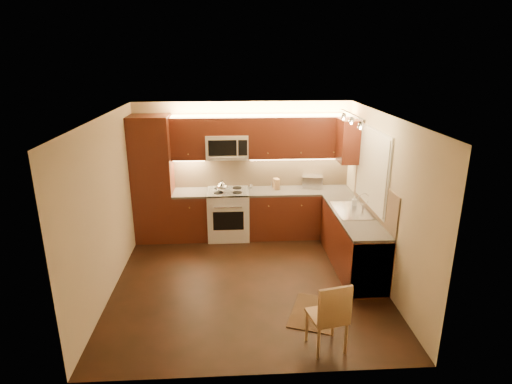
{
  "coord_description": "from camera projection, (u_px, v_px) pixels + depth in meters",
  "views": [
    {
      "loc": [
        -0.23,
        -5.71,
        3.3
      ],
      "look_at": [
        0.15,
        0.55,
        1.25
      ],
      "focal_mm": 29.53,
      "sensor_mm": 36.0,
      "label": 1
    }
  ],
  "objects": [
    {
      "name": "toaster_oven",
      "position": [
        312.0,
        181.0,
        7.97
      ],
      "size": [
        0.42,
        0.34,
        0.23
      ],
      "primitive_type": "cube",
      "rotation": [
        0.0,
        0.0,
        -0.17
      ],
      "color": "silver",
      "rests_on": "counter_back_right"
    },
    {
      "name": "base_cab_back_right",
      "position": [
        299.0,
        213.0,
        7.99
      ],
      "size": [
        1.92,
        0.6,
        0.86
      ],
      "primitive_type": "cube",
      "color": "#4F1C11",
      "rests_on": "floor"
    },
    {
      "name": "backsplash_right",
      "position": [
        374.0,
        196.0,
        6.57
      ],
      "size": [
        0.02,
        2.0,
        0.6
      ],
      "primitive_type": "cube",
      "color": "tan",
      "rests_on": "wall_right"
    },
    {
      "name": "spice_jar_b",
      "position": [
        276.0,
        185.0,
        7.96
      ],
      "size": [
        0.05,
        0.05,
        0.1
      ],
      "primitive_type": "cylinder",
      "rotation": [
        0.0,
        0.0,
        -0.14
      ],
      "color": "brown",
      "rests_on": "counter_back_right"
    },
    {
      "name": "spice_jar_a",
      "position": [
        251.0,
        186.0,
        7.91
      ],
      "size": [
        0.05,
        0.05,
        0.09
      ],
      "primitive_type": "cylinder",
      "rotation": [
        0.0,
        0.0,
        -0.17
      ],
      "color": "silver",
      "rests_on": "counter_back_right"
    },
    {
      "name": "spice_jar_d",
      "position": [
        278.0,
        185.0,
        8.01
      ],
      "size": [
        0.05,
        0.05,
        0.09
      ],
      "primitive_type": "cylinder",
      "rotation": [
        0.0,
        0.0,
        0.04
      ],
      "color": "olive",
      "rests_on": "counter_back_right"
    },
    {
      "name": "microwave",
      "position": [
        227.0,
        146.0,
        7.62
      ],
      "size": [
        0.76,
        0.38,
        0.44
      ],
      "primitive_type": null,
      "color": "silver",
      "rests_on": "wall_back"
    },
    {
      "name": "wall_back",
      "position": [
        243.0,
        168.0,
        7.96
      ],
      "size": [
        4.0,
        0.01,
        2.5
      ],
      "primitive_type": "cube",
      "color": "#C2B08E",
      "rests_on": "ground"
    },
    {
      "name": "counter_right",
      "position": [
        354.0,
        215.0,
        6.66
      ],
      "size": [
        0.6,
        2.0,
        0.04
      ],
      "primitive_type": "cube",
      "color": "#3C3936",
      "rests_on": "base_cab_right"
    },
    {
      "name": "window_frame",
      "position": [
        373.0,
        169.0,
        6.59
      ],
      "size": [
        0.03,
        1.44,
        1.24
      ],
      "primitive_type": "cube",
      "color": "silver",
      "rests_on": "wall_right"
    },
    {
      "name": "upper_cab_right_corner",
      "position": [
        349.0,
        141.0,
        7.3
      ],
      "size": [
        0.35,
        0.5,
        0.75
      ],
      "primitive_type": "cube",
      "color": "#4F1C11",
      "rests_on": "wall_right"
    },
    {
      "name": "upper_cab_bridge",
      "position": [
        227.0,
        126.0,
        7.52
      ],
      "size": [
        0.76,
        0.35,
        0.31
      ],
      "primitive_type": "cube",
      "color": "#4F1C11",
      "rests_on": "wall_back"
    },
    {
      "name": "faucet",
      "position": [
        363.0,
        202.0,
        6.76
      ],
      "size": [
        0.2,
        0.04,
        0.3
      ],
      "primitive_type": null,
      "color": "silver",
      "rests_on": "counter_right"
    },
    {
      "name": "pantry",
      "position": [
        153.0,
        179.0,
        7.61
      ],
      "size": [
        0.7,
        0.6,
        2.3
      ],
      "primitive_type": "cube",
      "color": "#4F1C11",
      "rests_on": "floor"
    },
    {
      "name": "kettle",
      "position": [
        222.0,
        186.0,
        7.61
      ],
      "size": [
        0.22,
        0.22,
        0.23
      ],
      "primitive_type": null,
      "rotation": [
        0.0,
        0.0,
        -0.11
      ],
      "color": "silver",
      "rests_on": "stove"
    },
    {
      "name": "dishwasher",
      "position": [
        365.0,
        261.0,
        6.13
      ],
      "size": [
        0.58,
        0.6,
        0.84
      ],
      "primitive_type": "cube",
      "color": "silver",
      "rests_on": "floor"
    },
    {
      "name": "dining_chair",
      "position": [
        327.0,
        314.0,
        4.85
      ],
      "size": [
        0.47,
        0.47,
        0.9
      ],
      "primitive_type": null,
      "rotation": [
        0.0,
        0.0,
        0.22
      ],
      "color": "olive",
      "rests_on": "floor"
    },
    {
      "name": "wall_right",
      "position": [
        384.0,
        201.0,
        6.18
      ],
      "size": [
        0.01,
        4.0,
        2.5
      ],
      "primitive_type": "cube",
      "color": "#C2B08E",
      "rests_on": "ground"
    },
    {
      "name": "soap_bottle",
      "position": [
        354.0,
        201.0,
        6.98
      ],
      "size": [
        0.09,
        0.09,
        0.18
      ],
      "primitive_type": "imported",
      "rotation": [
        0.0,
        0.0,
        -0.12
      ],
      "color": "#BABABF",
      "rests_on": "counter_right"
    },
    {
      "name": "base_cab_right",
      "position": [
        352.0,
        241.0,
        6.8
      ],
      "size": [
        0.6,
        2.0,
        0.86
      ],
      "primitive_type": "cube",
      "color": "#4F1C11",
      "rests_on": "floor"
    },
    {
      "name": "sink",
      "position": [
        352.0,
        206.0,
        6.77
      ],
      "size": [
        0.52,
        0.86,
        0.15
      ],
      "primitive_type": null,
      "color": "silver",
      "rests_on": "counter_right"
    },
    {
      "name": "counter_back_left",
      "position": [
        190.0,
        193.0,
        7.73
      ],
      "size": [
        0.62,
        0.6,
        0.04
      ],
      "primitive_type": "cube",
      "color": "#3C3936",
      "rests_on": "base_cab_back_left"
    },
    {
      "name": "wall_front",
      "position": [
        256.0,
        272.0,
        4.17
      ],
      "size": [
        4.0,
        0.01,
        2.5
      ],
      "primitive_type": "cube",
      "color": "#C2B08E",
      "rests_on": "ground"
    },
    {
      "name": "ceiling",
      "position": [
        247.0,
        117.0,
        5.68
      ],
      "size": [
        4.0,
        4.0,
        0.01
      ],
      "primitive_type": "cube",
      "color": "beige",
      "rests_on": "ground"
    },
    {
      "name": "track_light_bar",
      "position": [
        352.0,
        115.0,
        6.16
      ],
      "size": [
        0.04,
        1.2,
        0.03
      ],
      "primitive_type": "cube",
      "color": "silver",
      "rests_on": "ceiling"
    },
    {
      "name": "knife_block",
      "position": [
        276.0,
        184.0,
        7.86
      ],
      "size": [
        0.12,
        0.16,
        0.2
      ],
      "primitive_type": "cube",
      "rotation": [
        0.0,
        0.0,
        0.21
      ],
      "color": "olive",
      "rests_on": "counter_back_right"
    },
    {
      "name": "upper_cab_back_right",
      "position": [
        300.0,
        137.0,
        7.66
      ],
      "size": [
        1.92,
        0.35,
        0.75
      ],
      "primitive_type": "cube",
      "color": "#4F1C11",
      "rests_on": "wall_back"
    },
    {
      "name": "stove",
      "position": [
        228.0,
        214.0,
        7.88
      ],
      "size": [
        0.76,
        0.65,
        0.92
      ],
      "primitive_type": null,
      "color": "silver",
      "rests_on": "floor"
    },
    {
      "name": "rug",
      "position": [
        313.0,
        312.0,
        5.64
      ],
      "size": [
        0.82,
        0.98,
        0.01
      ],
      "primitive_type": "cube",
      "rotation": [
        0.0,
        0.0,
        -0.36
      ],
      "color": "black",
      "rests_on": "floor"
    },
    {
      "name": "wall_left",
      "position": [
        107.0,
        207.0,
        5.95
      ],
      "size": [
        0.01,
        4.0,
        2.5
      ],
      "primitive_type": "cube",
      "color": "#C2B08E",
      "rests_on": "ground"
    },
    {
      "name": "base_cab_back_left",
      "position": [
        192.0,
        216.0,
        7.87
      ],
      "size": [
        0.62,
        0.6,
        0.86
      ],
      "primitive_type": "cube",
      "color": "#4F1C11",
      "rests_on": "floor"
    },
    {
      "name": "spice_jar_c",
      "position": [
        272.0,
        185.0,
        7.98
      ],
      "size": [
        0.05,
        0.05,
        0.1
      ],
      "primitive_type": "cylinder",
      "rotation": [
        0.0,
        0.0,
        0.13
      ],
      "color": "silver",
      "rests_on": "counter_back_right"
    },
    {
      "name": "floor",
      "position": [
        248.0,
        281.0,
        6.45
      ],
      "size": [
        4.0,
        4.0,
        0.01
      ],
      "primitive_type": "cube",
      "color": "black",
      "rests_on": "ground"
    },
    {
      "name": "counter_back_right",
      "position": [
        300.0,
        191.0,
        7.85
      ],
      "size": [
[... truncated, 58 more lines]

